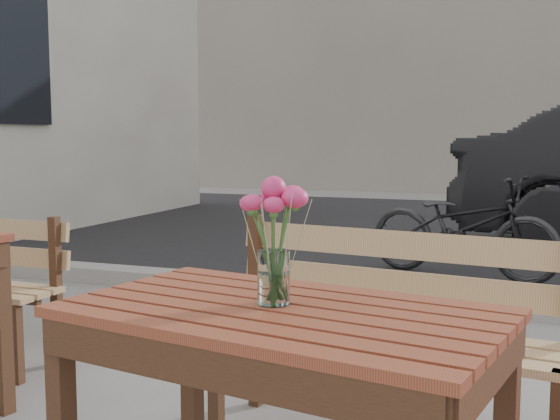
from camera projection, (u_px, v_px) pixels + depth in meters
name	position (u px, v px, depth m)	size (l,w,h in m)	color
street	(485.00, 257.00, 6.64)	(30.00, 8.12, 0.12)	black
backdrop_buildings	(531.00, 20.00, 14.90)	(15.50, 4.00, 8.00)	gray
main_table	(282.00, 350.00, 1.90)	(1.27, 0.88, 0.72)	maroon
main_bench	(390.00, 309.00, 2.67)	(1.43, 0.59, 0.86)	#A47F54
main_vase	(274.00, 225.00, 1.91)	(0.19, 0.19, 0.35)	white
bicycle	(462.00, 226.00, 5.82)	(0.57, 1.63, 0.86)	black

